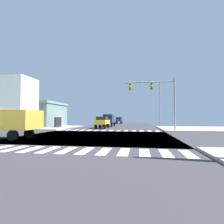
# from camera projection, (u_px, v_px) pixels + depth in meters

# --- Properties ---
(ground) EXTENTS (90.00, 90.00, 0.05)m
(ground) POSITION_uv_depth(u_px,v_px,m) (96.00, 136.00, 16.51)
(ground) COLOR #363338
(sidewalk_corner_ne) EXTENTS (12.00, 12.00, 0.14)m
(sidewalk_corner_ne) POSITION_uv_depth(u_px,v_px,m) (201.00, 129.00, 26.35)
(sidewalk_corner_ne) COLOR #A09B91
(sidewalk_corner_ne) RESTS_ON ground
(sidewalk_corner_nw) EXTENTS (12.00, 12.00, 0.14)m
(sidewalk_corner_nw) POSITION_uv_depth(u_px,v_px,m) (39.00, 127.00, 30.38)
(sidewalk_corner_nw) COLOR #A49490
(sidewalk_corner_nw) RESTS_ON ground
(crosswalk_near) EXTENTS (13.50, 2.00, 0.01)m
(crosswalk_near) POSITION_uv_depth(u_px,v_px,m) (58.00, 150.00, 9.35)
(crosswalk_near) COLOR white
(crosswalk_near) RESTS_ON ground
(crosswalk_far) EXTENTS (13.50, 2.00, 0.01)m
(crosswalk_far) POSITION_uv_depth(u_px,v_px,m) (108.00, 130.00, 23.76)
(crosswalk_far) COLOR white
(crosswalk_far) RESTS_ON ground
(traffic_signal_mast) EXTENTS (6.54, 0.55, 6.78)m
(traffic_signal_mast) POSITION_uv_depth(u_px,v_px,m) (155.00, 92.00, 23.17)
(traffic_signal_mast) COLOR gray
(traffic_signal_mast) RESTS_ON ground
(street_lamp) EXTENTS (1.78, 0.32, 8.81)m
(street_lamp) POSITION_uv_depth(u_px,v_px,m) (159.00, 100.00, 34.55)
(street_lamp) COLOR gray
(street_lamp) RESTS_ON ground
(bank_building) EXTENTS (17.75, 8.62, 4.58)m
(bank_building) POSITION_uv_depth(u_px,v_px,m) (20.00, 115.00, 34.52)
(bank_building) COLOR gray
(bank_building) RESTS_ON ground
(sedan_farside_1) EXTENTS (1.80, 4.30, 1.88)m
(sedan_farside_1) POSITION_uv_depth(u_px,v_px,m) (119.00, 120.00, 51.48)
(sedan_farside_1) COLOR black
(sedan_farside_1) RESTS_ON ground
(sedan_queued_3) EXTENTS (1.80, 4.30, 1.88)m
(sedan_queued_3) POSITION_uv_depth(u_px,v_px,m) (102.00, 121.00, 28.82)
(sedan_queued_3) COLOR black
(sedan_queued_3) RESTS_ON ground
(suv_leading_1) EXTENTS (1.96, 4.60, 2.34)m
(suv_leading_1) POSITION_uv_depth(u_px,v_px,m) (111.00, 119.00, 57.19)
(suv_leading_1) COLOR black
(suv_leading_1) RESTS_ON ground
(pickup_trailing_1) EXTENTS (2.00, 5.10, 2.35)m
(pickup_trailing_1) POSITION_uv_depth(u_px,v_px,m) (109.00, 120.00, 35.08)
(pickup_trailing_1) COLOR black
(pickup_trailing_1) RESTS_ON ground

